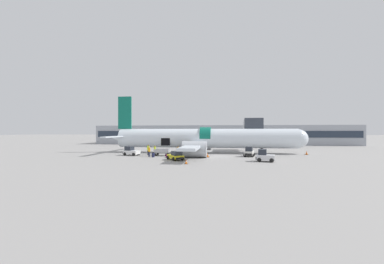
# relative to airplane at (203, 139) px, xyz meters

# --- Properties ---
(ground_plane) EXTENTS (500.00, 500.00, 0.00)m
(ground_plane) POSITION_rel_airplane_xyz_m (3.39, -5.62, -2.69)
(ground_plane) COLOR gray
(terminal_strip) EXTENTS (81.04, 12.91, 6.00)m
(terminal_strip) POSITION_rel_airplane_xyz_m (3.39, 32.94, 0.31)
(terminal_strip) COLOR #9EA3AD
(terminal_strip) RESTS_ON ground_plane
(jet_bridge_stub) EXTENTS (3.56, 8.82, 6.78)m
(jet_bridge_stub) POSITION_rel_airplane_xyz_m (9.85, 5.32, 2.39)
(jet_bridge_stub) COLOR #4C4C51
(jet_bridge_stub) RESTS_ON ground_plane
(airplane) EXTENTS (37.82, 32.12, 11.15)m
(airplane) POSITION_rel_airplane_xyz_m (0.00, 0.00, 0.00)
(airplane) COLOR silver
(airplane) RESTS_ON ground_plane
(baggage_tug_lead) EXTENTS (2.92, 3.38, 1.31)m
(baggage_tug_lead) POSITION_rel_airplane_xyz_m (-2.98, -11.91, -2.11)
(baggage_tug_lead) COLOR yellow
(baggage_tug_lead) RESTS_ON ground_plane
(baggage_tug_mid) EXTENTS (2.72, 2.28, 1.69)m
(baggage_tug_mid) POSITION_rel_airplane_xyz_m (9.48, -12.00, -1.98)
(baggage_tug_mid) COLOR silver
(baggage_tug_mid) RESTS_ON ground_plane
(baggage_tug_rear) EXTENTS (2.12, 3.08, 1.64)m
(baggage_tug_rear) POSITION_rel_airplane_xyz_m (8.10, -5.66, -2.00)
(baggage_tug_rear) COLOR silver
(baggage_tug_rear) RESTS_ON ground_plane
(baggage_tug_spare) EXTENTS (3.06, 2.33, 1.55)m
(baggage_tug_spare) POSITION_rel_airplane_xyz_m (-11.92, -6.43, -2.03)
(baggage_tug_spare) COLOR white
(baggage_tug_spare) RESTS_ON ground_plane
(baggage_cart_loading) EXTENTS (3.47, 1.93, 1.15)m
(baggage_cart_loading) POSITION_rel_airplane_xyz_m (-6.41, -6.29, -2.11)
(baggage_cart_loading) COLOR #B7BABF
(baggage_cart_loading) RESTS_ON ground_plane
(ground_crew_loader_a) EXTENTS (0.49, 0.65, 1.86)m
(ground_crew_loader_a) POSITION_rel_airplane_xyz_m (-9.08, -5.68, -1.71)
(ground_crew_loader_a) COLOR #2D2D33
(ground_crew_loader_a) RESTS_ON ground_plane
(ground_crew_loader_b) EXTENTS (0.53, 0.54, 1.67)m
(ground_crew_loader_b) POSITION_rel_airplane_xyz_m (-8.21, -7.93, -1.80)
(ground_crew_loader_b) COLOR #1E2338
(ground_crew_loader_b) RESTS_ON ground_plane
(ground_crew_driver) EXTENTS (0.48, 0.55, 1.61)m
(ground_crew_driver) POSITION_rel_airplane_xyz_m (-8.37, -4.10, -1.84)
(ground_crew_driver) COLOR #2D2D33
(ground_crew_driver) RESTS_ON ground_plane
(ground_crew_supervisor) EXTENTS (0.45, 0.56, 1.60)m
(ground_crew_supervisor) POSITION_rel_airplane_xyz_m (-3.31, -5.00, -1.84)
(ground_crew_supervisor) COLOR #2D2D33
(ground_crew_supervisor) RESTS_ON ground_plane
(ground_crew_helper) EXTENTS (0.56, 0.56, 1.76)m
(ground_crew_helper) POSITION_rel_airplane_xyz_m (-3.47, -7.47, -1.76)
(ground_crew_helper) COLOR black
(ground_crew_helper) RESTS_ON ground_plane
(ground_crew_marshal) EXTENTS (0.56, 0.56, 1.77)m
(ground_crew_marshal) POSITION_rel_airplane_xyz_m (-2.56, -6.27, -1.75)
(ground_crew_marshal) COLOR black
(ground_crew_marshal) RESTS_ON ground_plane
(suitcase_on_tarmac_upright) EXTENTS (0.40, 0.32, 0.82)m
(suitcase_on_tarmac_upright) POSITION_rel_airplane_xyz_m (-7.29, -8.74, -2.33)
(suitcase_on_tarmac_upright) COLOR #1E2347
(suitcase_on_tarmac_upright) RESTS_ON ground_plane
(suitcase_on_tarmac_spare) EXTENTS (0.48, 0.37, 0.60)m
(suitcase_on_tarmac_spare) POSITION_rel_airplane_xyz_m (-5.10, -8.38, -2.44)
(suitcase_on_tarmac_spare) COLOR #721951
(suitcase_on_tarmac_spare) RESTS_ON ground_plane
(safety_cone_nose) EXTENTS (0.59, 0.59, 0.66)m
(safety_cone_nose) POSITION_rel_airplane_xyz_m (18.52, -1.35, -2.38)
(safety_cone_nose) COLOR black
(safety_cone_nose) RESTS_ON ground_plane
(safety_cone_engine_left) EXTENTS (0.48, 0.48, 0.57)m
(safety_cone_engine_left) POSITION_rel_airplane_xyz_m (-0.87, -15.74, -2.42)
(safety_cone_engine_left) COLOR black
(safety_cone_engine_left) RESTS_ON ground_plane
(safety_cone_wingtip) EXTENTS (0.59, 0.59, 0.69)m
(safety_cone_wingtip) POSITION_rel_airplane_xyz_m (1.36, -7.64, -2.36)
(safety_cone_wingtip) COLOR black
(safety_cone_wingtip) RESTS_ON ground_plane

